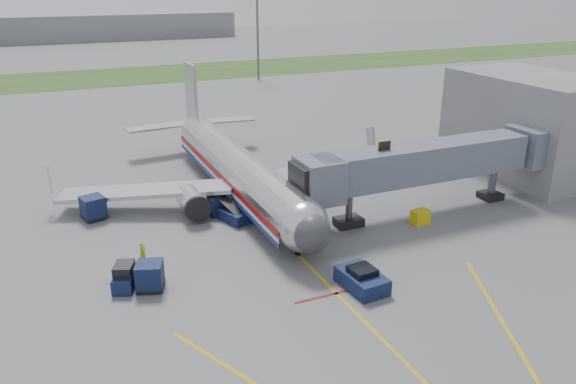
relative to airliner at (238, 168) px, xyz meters
name	(u,v)px	position (x,y,z in m)	size (l,w,h in m)	color
ground	(309,266)	(0.00, -15.25, -2.65)	(400.00, 400.00, 0.00)	#565659
grass_strip	(120,76)	(0.00, 74.75, -2.64)	(300.00, 25.00, 0.01)	#2D4C1E
apron_markings	(364,321)	(0.00, -22.65, -2.64)	(21.52, 50.00, 0.01)	gold
airliner	(238,168)	(0.00, 0.00, 0.00)	(32.10, 35.67, 10.25)	silver
jet_bridge	(421,163)	(12.86, -10.25, 1.82)	(25.30, 4.00, 6.90)	slate
terminal	(529,124)	(30.00, -5.25, 2.35)	(10.00, 16.00, 10.00)	slate
light_mast_right	(257,24)	(25.00, 59.75, 8.13)	(2.00, 0.44, 20.40)	#595B60
distant_terminal	(50,28)	(-10.00, 154.75, 1.35)	(120.00, 14.00, 8.00)	slate
pushback_tug	(362,279)	(1.85, -19.28, -2.03)	(2.44, 3.71, 1.48)	#0D0E3C
baggage_tug	(125,277)	(-12.32, -12.92, -1.89)	(2.09, 2.74, 1.71)	#0D0E3C
baggage_cart_a	(150,276)	(-10.85, -13.80, -1.70)	(2.19, 2.19, 1.86)	#0D0E3C
baggage_cart_b	(93,208)	(-12.99, -0.32, -1.64)	(2.24, 2.24, 1.97)	#0D0E3C
baggage_cart_c	(217,205)	(-3.14, -3.59, -1.81)	(1.54, 1.54, 1.64)	#0D0E3C
belt_loader	(230,214)	(-2.52, -5.15, -2.10)	(2.60, 4.63, 2.19)	#0D0E3C
ground_power_cart	(420,217)	(11.66, -12.25, -2.07)	(1.56, 1.13, 1.17)	gold
ramp_worker	(143,253)	(-10.63, -9.96, -1.86)	(0.58, 0.38, 1.58)	#86C917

